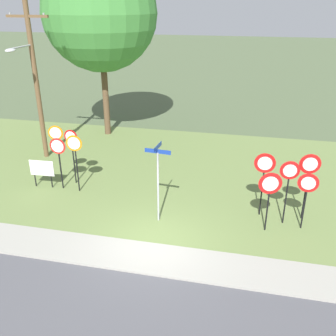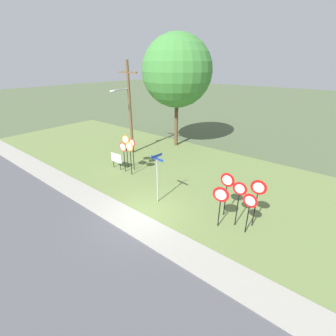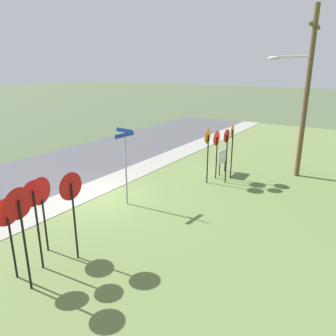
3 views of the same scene
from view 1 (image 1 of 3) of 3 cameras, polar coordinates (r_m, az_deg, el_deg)
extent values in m
plane|color=#4C5B3D|center=(13.25, -2.35, -11.35)|extent=(160.00, 160.00, 0.00)
cube|color=#99968C|center=(12.61, -3.29, -13.29)|extent=(44.00, 1.60, 0.06)
cube|color=olive|center=(18.34, 2.39, -0.61)|extent=(44.00, 12.00, 0.04)
cylinder|color=black|center=(17.29, -13.98, 1.25)|extent=(0.06, 0.06, 2.27)
cylinder|color=red|center=(16.88, -14.40, 4.60)|extent=(0.60, 0.03, 0.60)
cylinder|color=white|center=(16.86, -14.43, 4.58)|extent=(0.47, 0.02, 0.47)
cylinder|color=black|center=(16.50, -13.51, 0.17)|extent=(0.06, 0.06, 2.27)
cylinder|color=orange|center=(16.07, -13.94, 3.64)|extent=(0.68, 0.08, 0.68)
cylinder|color=white|center=(16.05, -13.96, 3.62)|extent=(0.53, 0.05, 0.53)
cylinder|color=black|center=(17.56, -16.04, 1.59)|extent=(0.06, 0.06, 2.39)
cylinder|color=orange|center=(17.14, -16.53, 5.08)|extent=(0.65, 0.15, 0.65)
cylinder|color=white|center=(17.12, -16.56, 5.06)|extent=(0.50, 0.11, 0.51)
cylinder|color=black|center=(16.96, -15.83, 0.17)|extent=(0.06, 0.06, 2.04)
cylinder|color=red|center=(16.58, -16.26, 3.18)|extent=(0.70, 0.04, 0.70)
cylinder|color=white|center=(16.56, -16.29, 3.16)|extent=(0.55, 0.02, 0.55)
cylinder|color=black|center=(14.88, 19.96, -3.25)|extent=(0.06, 0.06, 2.33)
cone|color=red|center=(14.41, 20.58, 0.54)|extent=(0.77, 0.09, 0.77)
cone|color=silver|center=(14.39, 20.59, 0.51)|extent=(0.52, 0.06, 0.52)
cylinder|color=black|center=(14.38, 17.33, -4.09)|extent=(0.06, 0.06, 2.22)
cone|color=red|center=(13.90, 17.86, -0.37)|extent=(0.70, 0.09, 0.70)
cone|color=silver|center=(13.89, 17.86, -0.41)|extent=(0.48, 0.06, 0.48)
cylinder|color=black|center=(14.70, 13.94, -3.00)|extent=(0.06, 0.06, 2.25)
cone|color=red|center=(14.23, 14.36, 0.68)|extent=(0.78, 0.03, 0.77)
cone|color=white|center=(14.21, 14.36, 0.65)|extent=(0.53, 0.02, 0.53)
cylinder|color=black|center=(13.84, 14.73, -5.55)|extent=(0.06, 0.06, 1.96)
cone|color=red|center=(13.40, 15.13, -2.30)|extent=(0.80, 0.19, 0.82)
cone|color=silver|center=(13.38, 15.14, -2.33)|extent=(0.55, 0.12, 0.55)
cylinder|color=black|center=(14.35, 19.81, -5.24)|extent=(0.06, 0.06, 1.91)
cone|color=red|center=(13.93, 20.33, -2.15)|extent=(0.72, 0.08, 0.72)
cone|color=silver|center=(13.91, 20.33, -2.19)|extent=(0.49, 0.05, 0.49)
cylinder|color=#9EA0A8|center=(13.80, -1.49, -3.02)|extent=(0.07, 0.07, 2.71)
cylinder|color=#9EA0A8|center=(13.23, -1.56, 2.27)|extent=(0.09, 0.09, 0.03)
cube|color=navy|center=(13.21, -1.56, 2.51)|extent=(0.96, 0.10, 0.15)
cube|color=navy|center=(13.15, -1.57, 3.20)|extent=(0.09, 0.81, 0.15)
cylinder|color=brown|center=(20.06, -19.18, 12.14)|extent=(0.24, 0.24, 7.85)
cube|color=brown|center=(19.73, -20.42, 20.59)|extent=(2.10, 0.12, 0.12)
cylinder|color=gray|center=(20.18, -22.65, 20.61)|extent=(0.09, 0.09, 0.10)
cylinder|color=gray|center=(19.29, -18.18, 21.13)|extent=(0.09, 0.09, 0.10)
cylinder|color=#9EA0A8|center=(19.11, -21.20, 16.60)|extent=(0.08, 1.67, 0.08)
ellipsoid|color=#B7B7BC|center=(18.42, -22.59, 15.97)|extent=(0.40, 0.56, 0.18)
cylinder|color=black|center=(17.82, -19.28, -1.76)|extent=(0.05, 0.05, 0.55)
cylinder|color=black|center=(17.47, -17.06, -1.97)|extent=(0.05, 0.05, 0.55)
cube|color=white|center=(17.39, -18.44, -0.01)|extent=(1.10, 0.08, 0.70)
cylinder|color=brown|center=(23.18, -9.41, 11.41)|extent=(0.36, 0.36, 5.34)
sphere|color=#3D7F38|center=(22.65, -10.19, 21.92)|extent=(6.29, 6.29, 6.29)
camera|label=2|loc=(5.76, 72.64, 7.69)|focal=24.82mm
camera|label=3|loc=(20.75, 30.64, 14.24)|focal=34.76mm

